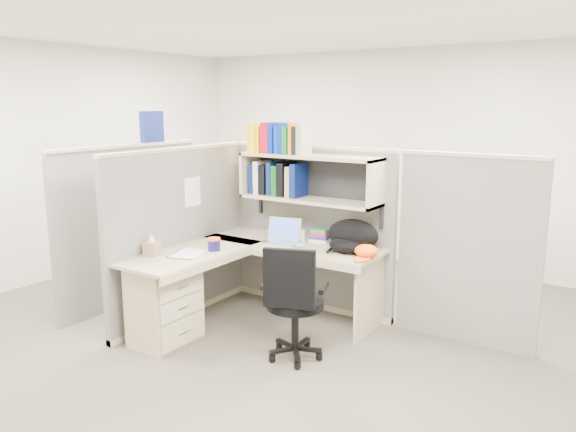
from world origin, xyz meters
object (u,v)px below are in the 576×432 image
Objects in this scene: laptop at (280,231)px; backpack at (350,236)px; snack_canister at (214,244)px; desk at (200,289)px; task_chair at (294,320)px.

laptop is 0.69m from backpack.
desk is at bearing -84.06° from snack_canister.
backpack reaches higher than desk.
desk is 0.42m from snack_canister.
desk is 0.94m from laptop.
backpack is at bearing 86.65° from task_chair.
backpack is at bearing 32.72° from snack_canister.
desk is 0.96m from task_chair.
laptop is at bearing 67.92° from desk.
desk is 14.95× the size of snack_canister.
desk is at bearing -133.41° from backpack.
laptop reaches higher than desk.
backpack is 0.49× the size of task_chair.
desk is at bearing -125.63° from laptop.
snack_canister is at bearing 169.82° from task_chair.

